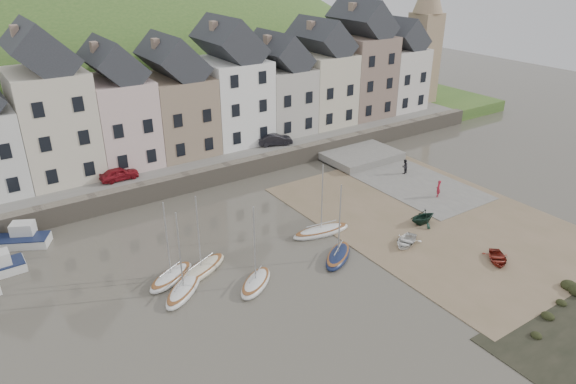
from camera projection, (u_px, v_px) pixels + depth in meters
ground at (332, 255)px, 39.41m from camera, size 160.00×160.00×0.00m
quay_land at (169, 134)px, 63.16m from camera, size 90.00×30.00×1.50m
quay_street at (211, 156)px, 54.17m from camera, size 70.00×7.00×0.10m
seawall at (227, 172)px, 51.81m from camera, size 70.00×1.20×1.80m
beach at (432, 217)px, 44.95m from camera, size 18.00×26.00×0.06m
slipway at (399, 177)px, 52.97m from camera, size 8.00×18.00×0.12m
hillside at (90, 199)px, 89.64m from camera, size 134.40×84.00×84.00m
townhouse_terrace at (208, 92)px, 55.25m from camera, size 61.05×8.00×13.93m
church_spire at (425, 32)px, 70.23m from camera, size 4.00×4.00×18.00m
sailboat_0 at (171, 277)px, 36.36m from camera, size 4.41×3.32×6.32m
sailboat_1 at (184, 289)px, 35.00m from camera, size 4.38×4.14×6.32m
sailboat_2 at (201, 270)px, 37.19m from camera, size 5.11×3.47×6.32m
sailboat_3 at (256, 283)px, 35.73m from camera, size 4.04×3.58×6.32m
sailboat_4 at (321, 231)px, 42.29m from camera, size 5.23×2.19×6.32m
sailboat_5 at (338, 256)px, 38.88m from camera, size 4.27×3.65×6.32m
motorboat_2 at (18, 238)px, 40.56m from camera, size 5.09×3.70×1.70m
rowboat_white at (406, 241)px, 40.62m from camera, size 3.34×2.93×0.57m
rowboat_green at (423, 217)px, 43.58m from camera, size 2.61×2.27×1.33m
rowboat_red at (498, 258)px, 38.42m from camera, size 3.11×3.18×0.54m
person_red at (438, 189)px, 48.19m from camera, size 0.71×0.69×1.64m
person_dark at (405, 167)px, 53.26m from camera, size 0.89×0.79×1.54m
car_left at (119, 174)px, 48.16m from camera, size 3.53×1.43×1.20m
car_right at (275, 139)px, 56.84m from camera, size 4.00×2.49×1.24m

